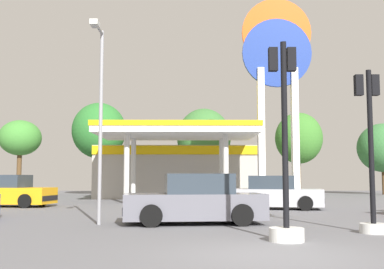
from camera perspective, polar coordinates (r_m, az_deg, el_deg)
ground_plane at (r=9.42m, az=9.54°, el=-14.08°), size 90.00×90.00×0.00m
gas_station at (r=34.27m, az=-1.61°, el=-3.97°), size 11.76×11.88×4.64m
station_pole_sign at (r=29.90m, az=10.16°, el=7.56°), size 4.27×0.56×12.55m
car_0 at (r=15.32m, az=0.32°, el=-7.98°), size 4.60×2.37×1.59m
car_1 at (r=26.04m, az=-21.21°, el=-6.47°), size 4.70×2.53×1.61m
car_4 at (r=22.80m, az=9.87°, el=-7.03°), size 4.63×2.65×1.56m
traffic_signal_0 at (r=11.35m, az=11.11°, el=-4.87°), size 0.81×0.81×4.69m
traffic_signal_2 at (r=13.64m, az=20.68°, el=-4.08°), size 0.74×0.74×4.38m
tree_0 at (r=42.71m, az=-19.91°, el=-0.44°), size 3.53×3.53×6.32m
tree_1 at (r=40.78m, az=-11.08°, el=0.44°), size 4.51×4.51×7.76m
tree_2 at (r=40.77m, az=1.43°, el=-0.40°), size 4.62×4.62×7.39m
tree_3 at (r=43.19m, az=12.68°, el=-0.44°), size 4.17×4.17×7.23m
tree_4 at (r=45.05m, az=21.89°, el=-1.49°), size 4.38×4.38×6.23m
corner_streetlamp at (r=15.27m, az=-11.02°, el=3.64°), size 0.24×1.48×6.21m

